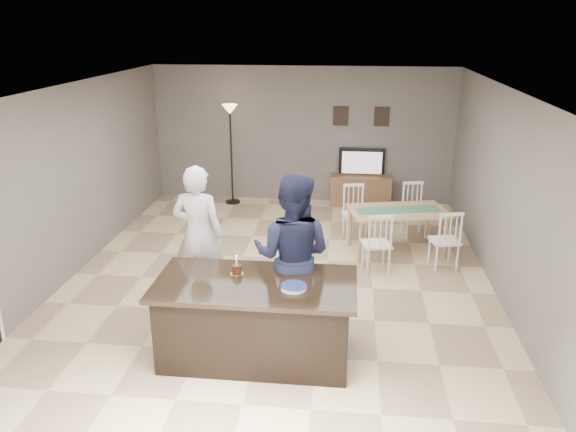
# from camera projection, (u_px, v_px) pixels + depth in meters

# --- Properties ---
(floor) EXTENTS (8.00, 8.00, 0.00)m
(floor) POSITION_uv_depth(u_px,v_px,m) (278.00, 284.00, 7.94)
(floor) COLOR beige
(floor) RESTS_ON ground
(room_shell) EXTENTS (8.00, 8.00, 8.00)m
(room_shell) POSITION_uv_depth(u_px,v_px,m) (277.00, 169.00, 7.39)
(room_shell) COLOR slate
(room_shell) RESTS_ON floor
(kitchen_island) EXTENTS (2.15, 1.10, 0.90)m
(kitchen_island) POSITION_uv_depth(u_px,v_px,m) (256.00, 319.00, 6.10)
(kitchen_island) COLOR black
(kitchen_island) RESTS_ON floor
(tv_console) EXTENTS (1.20, 0.40, 0.60)m
(tv_console) POSITION_uv_depth(u_px,v_px,m) (361.00, 190.00, 11.26)
(tv_console) COLOR brown
(tv_console) RESTS_ON floor
(television) EXTENTS (0.91, 0.12, 0.53)m
(television) POSITION_uv_depth(u_px,v_px,m) (362.00, 162.00, 11.14)
(television) COLOR black
(television) RESTS_ON tv_console
(tv_screen_glow) EXTENTS (0.78, 0.00, 0.78)m
(tv_screen_glow) POSITION_uv_depth(u_px,v_px,m) (362.00, 163.00, 11.06)
(tv_screen_glow) COLOR orange
(tv_screen_glow) RESTS_ON tv_console
(picture_frames) EXTENTS (1.10, 0.02, 0.38)m
(picture_frames) POSITION_uv_depth(u_px,v_px,m) (361.00, 116.00, 10.97)
(picture_frames) COLOR black
(picture_frames) RESTS_ON room_shell
(woman) EXTENTS (0.70, 0.50, 1.84)m
(woman) POSITION_uv_depth(u_px,v_px,m) (198.00, 235.00, 7.22)
(woman) COLOR silver
(woman) RESTS_ON floor
(man) EXTENTS (1.07, 0.90, 1.96)m
(man) POSITION_uv_depth(u_px,v_px,m) (292.00, 256.00, 6.41)
(man) COLOR #181C36
(man) RESTS_ON floor
(birthday_cake) EXTENTS (0.14, 0.14, 0.22)m
(birthday_cake) POSITION_uv_depth(u_px,v_px,m) (237.00, 269.00, 6.13)
(birthday_cake) COLOR gold
(birthday_cake) RESTS_ON kitchen_island
(plate_stack) EXTENTS (0.27, 0.27, 0.04)m
(plate_stack) POSITION_uv_depth(u_px,v_px,m) (294.00, 287.00, 5.79)
(plate_stack) COLOR white
(plate_stack) RESTS_ON kitchen_island
(dining_table) EXTENTS (1.79, 1.99, 0.92)m
(dining_table) POSITION_uv_depth(u_px,v_px,m) (398.00, 217.00, 8.85)
(dining_table) COLOR tan
(dining_table) RESTS_ON floor
(floor_lamp) EXTENTS (0.30, 0.30, 1.99)m
(floor_lamp) POSITION_uv_depth(u_px,v_px,m) (230.00, 127.00, 10.97)
(floor_lamp) COLOR black
(floor_lamp) RESTS_ON floor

